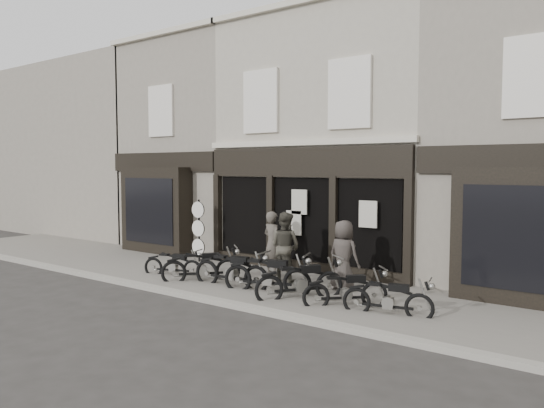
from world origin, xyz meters
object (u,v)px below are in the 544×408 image
Objects in this scene: motorcycle_4 at (301,285)px; man_centre at (285,246)px; motorcycle_1 at (202,269)px; motorcycle_2 at (232,273)px; man_right at (344,255)px; motorcycle_6 at (389,302)px; advert_sign_post at (199,233)px; motorcycle_5 at (347,293)px; motorcycle_0 at (173,267)px; man_left at (272,243)px; motorcycle_3 at (268,278)px.

man_centre reaches higher than motorcycle_4.
motorcycle_1 is 3.35m from motorcycle_4.
motorcycle_2 is 3.04m from man_right.
motorcycle_6 is at bearing -48.44° from motorcycle_1.
motorcycle_6 is 1.02× the size of man_centre.
motorcycle_4 is 5.88m from advert_sign_post.
man_centre reaches higher than motorcycle_5.
man_right is at bearing 19.74° from motorcycle_2.
man_centre is at bearing 4.99° from motorcycle_0.
motorcycle_0 is at bearing 132.03° from motorcycle_1.
motorcycle_1 is at bearing 136.38° from motorcycle_5.
motorcycle_3 is at bearing 137.01° from man_left.
man_centre reaches higher than motorcycle_3.
motorcycle_1 is at bearing 166.15° from motorcycle_6.
man_centre is at bearing 146.37° from motorcycle_6.
advert_sign_post is at bearing -7.79° from man_centre.
motorcycle_1 is 5.68m from motorcycle_6.
motorcycle_2 is 1.29× the size of man_right.
man_left is at bearing -28.49° from man_centre.
motorcycle_5 is 1.64m from man_right.
motorcycle_1 is 4.58m from motorcycle_5.
man_right reaches higher than motorcycle_5.
man_right is at bearing -3.05° from motorcycle_0.
motorcycle_1 is 0.96× the size of man_left.
motorcycle_1 reaches higher than motorcycle_0.
motorcycle_6 is at bearing 149.04° from man_right.
motorcycle_3 is 1.03× the size of advert_sign_post.
motorcycle_1 reaches higher than motorcycle_5.
motorcycle_4 is 2.06m from man_centre.
motorcycle_5 is (1.23, 0.07, -0.05)m from motorcycle_4.
man_right is (1.47, 1.30, 0.58)m from motorcycle_3.
man_right reaches higher than motorcycle_2.
motorcycle_6 is at bearing -18.81° from motorcycle_0.
motorcycle_4 is (4.52, 0.01, 0.07)m from motorcycle_0.
man_left is (-4.54, 1.84, 0.68)m from motorcycle_6.
man_right is 0.82× the size of advert_sign_post.
motorcycle_2 is 1.05× the size of advert_sign_post.
man_left is (-2.21, 1.79, 0.63)m from motorcycle_4.
motorcycle_4 is at bearing 138.66° from man_centre.
man_left reaches higher than motorcycle_5.
motorcycle_0 is 0.80× the size of motorcycle_3.
motorcycle_0 is 0.97× the size of man_left.
motorcycle_4 reaches higher than motorcycle_0.
man_right reaches higher than motorcycle_4.
man_right is (2.65, 1.36, 0.58)m from motorcycle_2.
motorcycle_3 is at bearing -4.25° from motorcycle_2.
man_centre is 0.87× the size of advert_sign_post.
man_right is at bearing 23.39° from motorcycle_3.
man_left is 0.85× the size of advert_sign_post.
advert_sign_post reaches higher than man_left.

